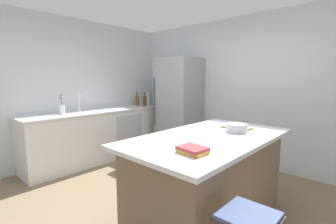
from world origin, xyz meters
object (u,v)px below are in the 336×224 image
Objects in this scene: olive_oil_bottle at (147,99)px; cutting_board at (237,128)px; vinegar_bottle at (156,99)px; mixing_bowl at (237,128)px; syrup_bottle at (144,100)px; flower_vase at (62,108)px; soda_bottle at (148,99)px; gin_bottle at (153,99)px; refrigerator at (179,107)px; sink_faucet at (79,103)px; cookbook_stack at (193,150)px; kitchen_island at (208,178)px; whiskey_bottle at (137,100)px.

olive_oil_bottle is 0.93× the size of cutting_board.
vinegar_bottle is at bearing 62.32° from olive_oil_bottle.
olive_oil_bottle reaches higher than mixing_bowl.
vinegar_bottle reaches higher than syrup_bottle.
soda_bottle is (0.11, 1.84, 0.04)m from flower_vase.
flower_vase is 2.02m from gin_bottle.
refrigerator is at bearing 149.73° from cutting_board.
syrup_bottle is (0.02, -0.29, -0.02)m from gin_bottle.
gin_bottle is 1.07× the size of soda_bottle.
soda_bottle is (0.12, 1.52, -0.02)m from sink_faucet.
olive_oil_bottle is 0.93× the size of soda_bottle.
sink_faucet is at bearing -166.95° from cutting_board.
sink_faucet is 1.26× the size of cookbook_stack.
sink_faucet is 0.90× the size of soda_bottle.
flower_vase is 1.14× the size of syrup_bottle.
cutting_board is at bearing -20.29° from olive_oil_bottle.
vinegar_bottle is at bearing 87.52° from gin_bottle.
flower_vase is 2.12m from vinegar_bottle.
gin_bottle is 1.15× the size of olive_oil_bottle.
olive_oil_bottle is 1.36× the size of mixing_bowl.
kitchen_island is at bearing 1.68° from sink_faucet.
gin_bottle is 0.40m from whiskey_bottle.
refrigerator is 6.24× the size of vinegar_bottle.
refrigerator is 6.40× the size of sink_faucet.
whiskey_bottle is at bearing -93.47° from olive_oil_bottle.
refrigerator is 0.98m from whiskey_bottle.
vinegar_bottle reaches higher than sink_faucet.
kitchen_island is 2.71m from sink_faucet.
whiskey_bottle is 2.92m from mixing_bowl.
refrigerator reaches higher than gin_bottle.
whiskey_bottle is at bearing -144.74° from syrup_bottle.
sink_faucet reaches higher than cutting_board.
kitchen_island is at bearing -32.61° from gin_bottle.
olive_oil_bottle is at bearing 90.09° from sink_faucet.
cutting_board reaches higher than kitchen_island.
flower_vase is at bearing -89.53° from olive_oil_bottle.
cookbook_stack is at bearing -47.83° from refrigerator.
syrup_bottle is (0.02, -0.38, 0.00)m from vinegar_bottle.
vinegar_bottle is 3.00m from mixing_bowl.
soda_bottle is (0.13, -0.09, 0.01)m from olive_oil_bottle.
sink_faucet is 1.33m from whiskey_bottle.
vinegar_bottle is 0.28m from soda_bottle.
vinegar_bottle is at bearing 87.74° from flower_vase.
syrup_bottle is (0.10, 1.74, 0.02)m from flower_vase.
kitchen_island is 8.37× the size of mixing_bowl.
refrigerator is 6.17× the size of olive_oil_bottle.
soda_bottle is at bearing -34.71° from olive_oil_bottle.
refrigerator is at bearing 9.86° from soda_bottle.
olive_oil_bottle is 1.01× the size of whiskey_bottle.
syrup_bottle is 0.17m from whiskey_bottle.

